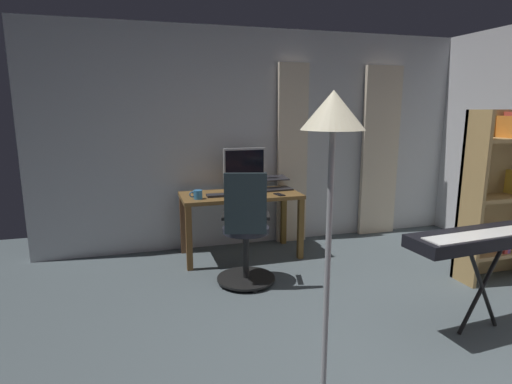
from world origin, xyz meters
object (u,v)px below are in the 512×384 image
object	(u,v)px
cell_phone_by_monitor	(195,193)
office_chair	(246,234)
piano_keyboard	(488,239)
desk	(240,203)
floor_lamp	(332,155)
computer_keyboard	(224,195)
computer_mouse	(259,195)
laptop	(276,185)
computer_monitor	(245,167)
cell_phone_face_up	(279,195)
mug_coffee	(198,195)
bookshelf	(502,194)

from	to	relation	value
cell_phone_by_monitor	office_chair	bearing A→B (deg)	106.67
piano_keyboard	desk	bearing A→B (deg)	-61.55
floor_lamp	office_chair	bearing A→B (deg)	-91.53
computer_keyboard	computer_mouse	distance (m)	0.38
laptop	computer_mouse	size ratio (longest dim) A/B	3.51
desk	cell_phone_by_monitor	bearing A→B (deg)	-18.37
computer_keyboard	computer_mouse	world-z (taller)	computer_mouse
office_chair	computer_monitor	xyz separation A→B (m)	(-0.25, -1.00, 0.48)
computer_monitor	cell_phone_face_up	bearing A→B (deg)	126.38
computer_keyboard	laptop	bearing A→B (deg)	-162.92
laptop	mug_coffee	xyz separation A→B (m)	(0.95, 0.27, -0.00)
cell_phone_by_monitor	bookshelf	world-z (taller)	bookshelf
floor_lamp	bookshelf	bearing A→B (deg)	-152.10
laptop	floor_lamp	bearing A→B (deg)	72.04
cell_phone_face_up	mug_coffee	size ratio (longest dim) A/B	1.06
office_chair	mug_coffee	world-z (taller)	office_chair
desk	computer_mouse	distance (m)	0.28
cell_phone_by_monitor	piano_keyboard	size ratio (longest dim) A/B	0.11
computer_keyboard	piano_keyboard	size ratio (longest dim) A/B	0.30
computer_monitor	computer_keyboard	world-z (taller)	computer_monitor
cell_phone_face_up	bookshelf	world-z (taller)	bookshelf
computer_monitor	cell_phone_face_up	size ratio (longest dim) A/B	3.39
computer_mouse	piano_keyboard	size ratio (longest dim) A/B	0.08
computer_keyboard	floor_lamp	world-z (taller)	floor_lamp
computer_monitor	computer_mouse	size ratio (longest dim) A/B	4.89
desk	laptop	world-z (taller)	laptop
computer_monitor	computer_keyboard	bearing A→B (deg)	42.65
desk	laptop	distance (m)	0.50
computer_keyboard	laptop	size ratio (longest dim) A/B	1.09
piano_keyboard	computer_mouse	bearing A→B (deg)	-62.27
laptop	piano_keyboard	world-z (taller)	laptop
laptop	piano_keyboard	xyz separation A→B (m)	(-0.87, 2.20, -0.05)
desk	floor_lamp	distance (m)	2.72
computer_keyboard	desk	bearing A→B (deg)	-158.13
computer_monitor	bookshelf	world-z (taller)	bookshelf
office_chair	laptop	distance (m)	1.14
laptop	cell_phone_face_up	bearing A→B (deg)	73.82
office_chair	floor_lamp	bearing A→B (deg)	-76.24
laptop	computer_mouse	bearing A→B (deg)	42.69
office_chair	bookshelf	world-z (taller)	bookshelf
office_chair	cell_phone_face_up	world-z (taller)	office_chair
office_chair	cell_phone_face_up	xyz separation A→B (m)	(-0.54, -0.61, 0.22)
cell_phone_face_up	piano_keyboard	xyz separation A→B (m)	(-0.94, 1.88, -0.00)
computer_monitor	computer_keyboard	distance (m)	0.48
cell_phone_face_up	floor_lamp	bearing A→B (deg)	63.14
computer_keyboard	floor_lamp	bearing A→B (deg)	89.93
desk	office_chair	size ratio (longest dim) A/B	1.19
desk	cell_phone_face_up	distance (m)	0.45
computer_keyboard	piano_keyboard	world-z (taller)	piano_keyboard
office_chair	piano_keyboard	size ratio (longest dim) A/B	0.85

